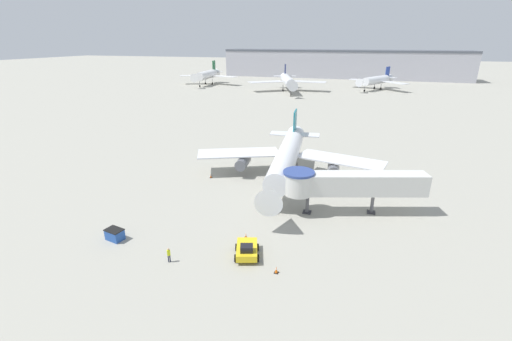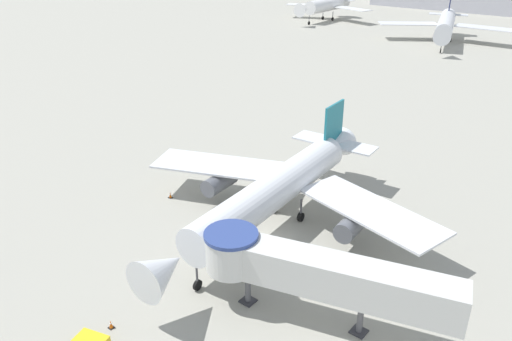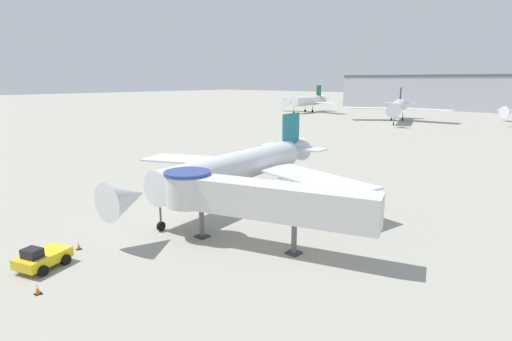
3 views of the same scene
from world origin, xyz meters
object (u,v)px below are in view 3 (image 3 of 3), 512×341
(background_jet_navy_tail, at_px, (397,107))
(jet_bridge, at_px, (249,197))
(traffic_cone_near_nose, at_px, (79,246))
(traffic_cone_apron_front, at_px, (37,289))
(pushback_tug_yellow, at_px, (42,258))
(background_jet_green_tail, at_px, (307,101))
(traffic_cone_port_wing, at_px, (156,185))
(main_airplane, at_px, (239,167))

(background_jet_navy_tail, bearing_deg, jet_bridge, -92.22)
(jet_bridge, distance_m, traffic_cone_near_nose, 14.79)
(traffic_cone_near_nose, height_order, background_jet_navy_tail, background_jet_navy_tail)
(traffic_cone_apron_front, bearing_deg, pushback_tug_yellow, 154.06)
(background_jet_navy_tail, distance_m, background_jet_green_tail, 47.01)
(traffic_cone_port_wing, bearing_deg, background_jet_green_tail, 114.97)
(jet_bridge, distance_m, pushback_tug_yellow, 16.39)
(jet_bridge, height_order, traffic_cone_near_nose, jet_bridge)
(pushback_tug_yellow, xyz_separation_m, traffic_cone_near_nose, (-1.26, 3.35, -0.49))
(main_airplane, relative_size, traffic_cone_port_wing, 46.41)
(traffic_cone_apron_front, bearing_deg, jet_bridge, 70.61)
(traffic_cone_near_nose, distance_m, background_jet_green_tail, 149.30)
(jet_bridge, bearing_deg, main_airplane, 119.68)
(main_airplane, distance_m, pushback_tug_yellow, 22.56)
(traffic_cone_apron_front, distance_m, background_jet_navy_tail, 128.59)
(pushback_tug_yellow, bearing_deg, background_jet_navy_tail, 82.88)
(jet_bridge, relative_size, background_jet_navy_tail, 0.51)
(background_jet_navy_tail, xyz_separation_m, background_jet_green_tail, (-45.19, 12.95, 0.16))
(pushback_tug_yellow, bearing_deg, background_jet_green_tail, 98.90)
(jet_bridge, height_order, traffic_cone_apron_front, jet_bridge)
(traffic_cone_near_nose, height_order, traffic_cone_port_wing, traffic_cone_port_wing)
(pushback_tug_yellow, bearing_deg, main_airplane, 74.19)
(background_jet_navy_tail, bearing_deg, traffic_cone_near_nose, -98.11)
(traffic_cone_port_wing, xyz_separation_m, traffic_cone_apron_front, (16.71, -21.30, 0.01))
(traffic_cone_apron_front, xyz_separation_m, background_jet_navy_tail, (-26.23, 125.81, 4.55))
(pushback_tug_yellow, bearing_deg, jet_bridge, 38.40)
(main_airplane, bearing_deg, jet_bridge, -48.62)
(pushback_tug_yellow, xyz_separation_m, background_jet_navy_tail, (-22.53, 124.00, 4.08))
(pushback_tug_yellow, distance_m, background_jet_green_tail, 152.84)
(traffic_cone_near_nose, bearing_deg, background_jet_navy_tail, 100.00)
(traffic_cone_apron_front, xyz_separation_m, background_jet_green_tail, (-71.42, 138.76, 4.71))
(main_airplane, bearing_deg, background_jet_green_tail, 115.04)
(traffic_cone_port_wing, height_order, background_jet_green_tail, background_jet_green_tail)
(traffic_cone_near_nose, bearing_deg, background_jet_green_tail, 116.45)
(pushback_tug_yellow, distance_m, traffic_cone_near_nose, 3.61)
(traffic_cone_port_wing, distance_m, background_jet_green_tail, 129.66)
(background_jet_navy_tail, bearing_deg, pushback_tug_yellow, -97.82)
(jet_bridge, xyz_separation_m, background_jet_green_tail, (-76.71, 123.71, 0.77))
(pushback_tug_yellow, relative_size, background_jet_navy_tail, 0.12)
(background_jet_green_tail, bearing_deg, main_airplane, -62.88)
(background_jet_green_tail, bearing_deg, traffic_cone_apron_front, -65.99)
(jet_bridge, relative_size, traffic_cone_apron_front, 25.66)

